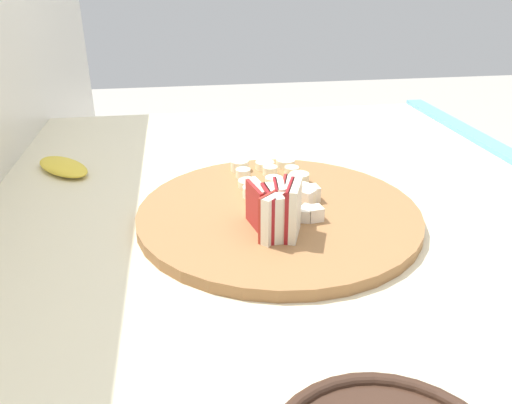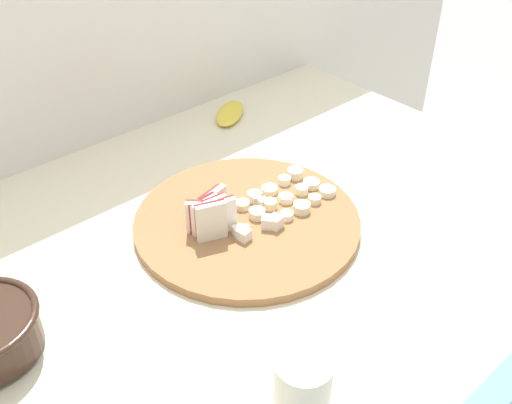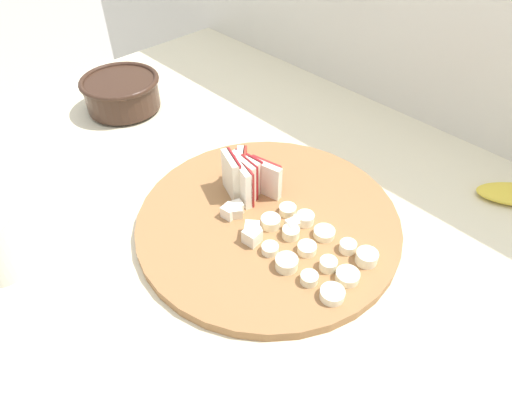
# 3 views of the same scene
# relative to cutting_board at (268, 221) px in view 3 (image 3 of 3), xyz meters

# --- Properties ---
(tiled_countertop) EXTENTS (1.19, 0.87, 0.90)m
(tiled_countertop) POSITION_rel_cutting_board_xyz_m (-0.04, -0.03, -0.45)
(tiled_countertop) COLOR beige
(tiled_countertop) RESTS_ON ground
(tile_backsplash) EXTENTS (2.40, 0.04, 1.42)m
(tile_backsplash) POSITION_rel_cutting_board_xyz_m (-0.04, 0.42, -0.19)
(tile_backsplash) COLOR silver
(tile_backsplash) RESTS_ON ground
(cutting_board) EXTENTS (0.37, 0.37, 0.02)m
(cutting_board) POSITION_rel_cutting_board_xyz_m (0.00, 0.00, 0.00)
(cutting_board) COLOR olive
(cutting_board) RESTS_ON tiled_countertop
(apple_wedge_fan) EXTENTS (0.08, 0.06, 0.07)m
(apple_wedge_fan) POSITION_rel_cutting_board_xyz_m (-0.06, 0.01, 0.04)
(apple_wedge_fan) COLOR #B22D23
(apple_wedge_fan) RESTS_ON cutting_board
(apple_dice_pile) EXTENTS (0.10, 0.09, 0.02)m
(apple_dice_pile) POSITION_rel_cutting_board_xyz_m (-0.00, -0.03, 0.02)
(apple_dice_pile) COLOR white
(apple_dice_pile) RESTS_ON cutting_board
(banana_slice_rows) EXTENTS (0.16, 0.11, 0.02)m
(banana_slice_rows) POSITION_rel_cutting_board_xyz_m (0.08, -0.01, 0.01)
(banana_slice_rows) COLOR #F4EAC6
(banana_slice_rows) RESTS_ON cutting_board
(ceramic_bowl) EXTENTS (0.15, 0.15, 0.07)m
(ceramic_bowl) POSITION_rel_cutting_board_xyz_m (-0.42, 0.02, 0.03)
(ceramic_bowl) COLOR #382319
(ceramic_bowl) RESTS_ON tiled_countertop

